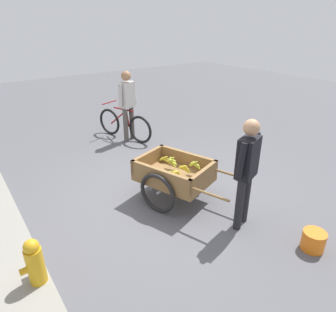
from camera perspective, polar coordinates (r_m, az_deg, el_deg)
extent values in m
plane|color=#56565B|center=(5.02, -0.75, -7.68)|extent=(24.00, 24.00, 0.00)
cube|color=olive|center=(4.76, 1.17, -4.00)|extent=(1.29, 1.10, 0.10)
cube|color=olive|center=(4.97, -3.76, -0.59)|extent=(0.31, 0.78, 0.24)
cube|color=olive|center=(4.45, 6.73, -3.94)|extent=(0.31, 0.78, 0.24)
cube|color=olive|center=(4.42, -1.54, -3.95)|extent=(1.06, 0.40, 0.24)
cube|color=olive|center=(4.96, 3.61, -0.60)|extent=(1.06, 0.40, 0.24)
torus|color=black|center=(4.50, -2.04, -7.09)|extent=(0.63, 0.26, 0.64)
torus|color=black|center=(5.13, 3.96, -2.85)|extent=(0.63, 0.26, 0.64)
cylinder|color=#9E9EA8|center=(4.80, 1.16, -4.84)|extent=(0.31, 0.85, 0.04)
cylinder|color=olive|center=(4.07, 8.10, -7.26)|extent=(0.53, 0.20, 0.04)
cylinder|color=olive|center=(4.61, 12.11, -3.51)|extent=(0.53, 0.20, 0.04)
cylinder|color=#9E9EA8|center=(5.12, -3.20, -4.72)|extent=(0.04, 0.04, 0.35)
ellipsoid|color=gold|center=(4.57, 0.60, -3.63)|extent=(0.19, 0.09, 0.13)
ellipsoid|color=gold|center=(4.56, 0.44, -3.51)|extent=(0.18, 0.13, 0.08)
ellipsoid|color=gold|center=(4.56, 0.25, -3.38)|extent=(0.18, 0.13, 0.08)
ellipsoid|color=gold|center=(4.56, 0.05, -3.25)|extent=(0.18, 0.10, 0.14)
ellipsoid|color=gold|center=(4.29, 3.88, -5.77)|extent=(0.18, 0.06, 0.15)
ellipsoid|color=gold|center=(4.29, 3.72, -5.65)|extent=(0.19, 0.12, 0.11)
ellipsoid|color=gold|center=(4.28, 3.53, -5.52)|extent=(0.18, 0.11, 0.05)
ellipsoid|color=gold|center=(4.28, 3.38, -5.40)|extent=(0.17, 0.15, 0.09)
ellipsoid|color=gold|center=(4.27, 3.21, -5.27)|extent=(0.17, 0.12, 0.14)
ellipsoid|color=gold|center=(4.56, 1.96, -3.58)|extent=(0.17, 0.05, 0.14)
ellipsoid|color=gold|center=(4.56, 1.74, -3.44)|extent=(0.19, 0.05, 0.08)
ellipsoid|color=gold|center=(4.56, 1.55, -3.31)|extent=(0.19, 0.09, 0.08)
ellipsoid|color=gold|center=(4.56, 1.40, -3.19)|extent=(0.18, 0.09, 0.13)
ellipsoid|color=gold|center=(4.73, 0.89, -1.38)|extent=(0.17, 0.05, 0.15)
ellipsoid|color=gold|center=(4.73, 0.73, -1.26)|extent=(0.17, 0.15, 0.10)
ellipsoid|color=gold|center=(4.73, 0.56, -1.14)|extent=(0.19, 0.08, 0.05)
ellipsoid|color=gold|center=(4.73, 0.40, -1.02)|extent=(0.19, 0.06, 0.10)
ellipsoid|color=gold|center=(4.72, 0.30, -0.92)|extent=(0.18, 0.05, 0.13)
ellipsoid|color=gold|center=(5.09, -0.41, -0.83)|extent=(0.18, 0.10, 0.13)
ellipsoid|color=gold|center=(5.09, -0.53, -0.73)|extent=(0.19, 0.10, 0.08)
ellipsoid|color=gold|center=(5.09, -0.74, -0.60)|extent=(0.18, 0.13, 0.09)
ellipsoid|color=gold|center=(5.08, -0.88, -0.49)|extent=(0.17, 0.14, 0.14)
ellipsoid|color=gold|center=(4.61, 3.37, -2.57)|extent=(0.17, 0.13, 0.14)
ellipsoid|color=gold|center=(4.60, 3.21, -2.45)|extent=(0.19, 0.09, 0.09)
ellipsoid|color=gold|center=(4.60, 3.07, -2.33)|extent=(0.19, 0.11, 0.06)
ellipsoid|color=gold|center=(4.59, 2.90, -2.21)|extent=(0.19, 0.09, 0.10)
ellipsoid|color=gold|center=(4.59, 2.78, -2.10)|extent=(0.18, 0.07, 0.14)
ellipsoid|color=gold|center=(4.67, 5.40, -1.76)|extent=(0.19, 0.08, 0.13)
ellipsoid|color=gold|center=(4.67, 5.16, -1.62)|extent=(0.19, 0.08, 0.05)
ellipsoid|color=gold|center=(4.68, 4.87, -1.46)|extent=(0.17, 0.11, 0.15)
ellipsoid|color=gold|center=(4.85, 0.97, -0.88)|extent=(0.19, 0.06, 0.12)
ellipsoid|color=gold|center=(4.85, 0.76, -0.75)|extent=(0.18, 0.07, 0.05)
ellipsoid|color=gold|center=(4.86, 0.49, -0.59)|extent=(0.18, 0.09, 0.14)
cylinder|color=black|center=(4.23, 13.39, -8.99)|extent=(0.11, 0.11, 0.78)
cylinder|color=black|center=(4.41, 14.53, -7.65)|extent=(0.11, 0.11, 0.78)
cube|color=black|center=(4.00, 14.94, -0.30)|extent=(0.30, 0.39, 0.55)
sphere|color=tan|center=(3.85, 15.60, 5.24)|extent=(0.21, 0.21, 0.21)
cylinder|color=black|center=(3.80, 13.75, -1.07)|extent=(0.08, 0.13, 0.50)
cylinder|color=black|center=(4.18, 16.10, 1.09)|extent=(0.08, 0.12, 0.50)
torus|color=black|center=(7.67, -11.04, 6.40)|extent=(0.65, 0.26, 0.66)
torus|color=black|center=(7.01, -5.30, 5.01)|extent=(0.65, 0.26, 0.66)
cylinder|color=maroon|center=(7.21, -8.49, 8.74)|extent=(0.58, 0.22, 0.04)
cylinder|color=maroon|center=(7.18, -7.70, 7.27)|extent=(0.11, 0.07, 0.45)
cylinder|color=maroon|center=(7.40, -9.41, 7.27)|extent=(0.52, 0.20, 0.43)
ellipsoid|color=black|center=(7.09, -7.70, 9.28)|extent=(0.20, 0.08, 0.06)
cylinder|color=maroon|center=(7.50, -11.09, 9.96)|extent=(0.17, 0.45, 0.03)
cylinder|color=#4C4742|center=(7.13, -8.05, 5.85)|extent=(0.11, 0.11, 0.81)
cylinder|color=#4C4742|center=(7.29, -6.87, 6.32)|extent=(0.11, 0.11, 0.81)
cube|color=#B7B2AD|center=(7.02, -7.77, 11.44)|extent=(0.30, 0.39, 0.57)
sphere|color=#9E704C|center=(6.94, -7.98, 14.86)|extent=(0.22, 0.22, 0.22)
cylinder|color=#B7B2AD|center=(6.86, -9.05, 11.29)|extent=(0.08, 0.12, 0.52)
cylinder|color=#B7B2AD|center=(7.17, -6.57, 12.02)|extent=(0.08, 0.17, 0.52)
cylinder|color=gold|center=(3.66, -23.65, -19.22)|extent=(0.18, 0.18, 0.55)
sphere|color=gold|center=(3.46, -24.56, -15.41)|extent=(0.16, 0.16, 0.16)
cylinder|color=gold|center=(3.71, -24.24, -17.55)|extent=(0.10, 0.07, 0.07)
cylinder|color=gold|center=(3.62, -25.57, -19.08)|extent=(0.07, 0.10, 0.07)
cylinder|color=orange|center=(4.36, 25.89, -14.24)|extent=(0.29, 0.29, 0.26)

